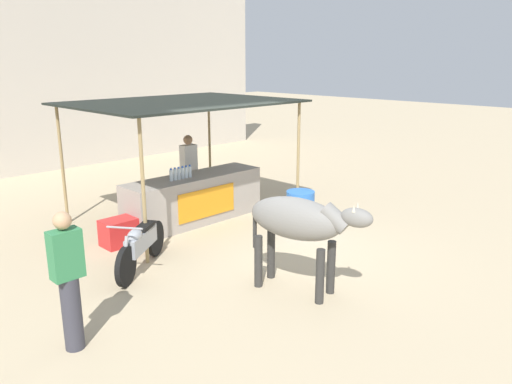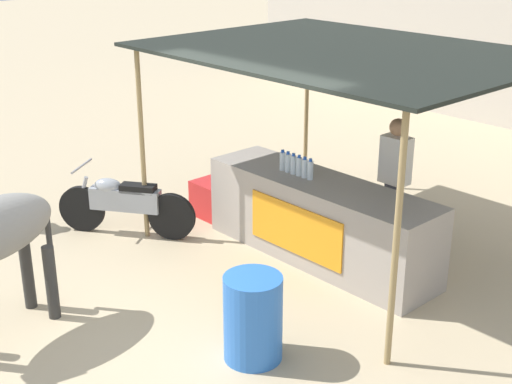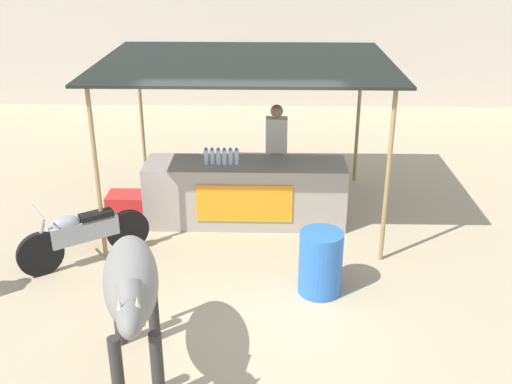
% 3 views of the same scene
% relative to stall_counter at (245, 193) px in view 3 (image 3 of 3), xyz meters
% --- Properties ---
extents(ground_plane, '(60.00, 60.00, 0.00)m').
position_rel_stall_counter_xyz_m(ground_plane, '(0.00, -2.20, -0.48)').
color(ground_plane, tan).
extents(stall_counter, '(3.00, 0.82, 0.96)m').
position_rel_stall_counter_xyz_m(stall_counter, '(0.00, 0.00, 0.00)').
color(stall_counter, '#9E9389').
rests_on(stall_counter, ground).
extents(stall_awning, '(4.20, 3.20, 2.42)m').
position_rel_stall_counter_xyz_m(stall_awning, '(0.00, 0.30, 1.85)').
color(stall_awning, black).
rests_on(stall_awning, ground).
extents(water_bottle_row, '(0.52, 0.07, 0.25)m').
position_rel_stall_counter_xyz_m(water_bottle_row, '(-0.35, -0.05, 0.59)').
color(water_bottle_row, silver).
rests_on(water_bottle_row, stall_counter).
extents(vendor_behind_counter, '(0.34, 0.22, 1.65)m').
position_rel_stall_counter_xyz_m(vendor_behind_counter, '(0.47, 0.75, 0.37)').
color(vendor_behind_counter, '#383842').
rests_on(vendor_behind_counter, ground).
extents(cooler_box, '(0.60, 0.44, 0.48)m').
position_rel_stall_counter_xyz_m(cooler_box, '(-1.79, -0.10, -0.24)').
color(cooler_box, red).
rests_on(cooler_box, ground).
extents(water_barrel, '(0.53, 0.53, 0.82)m').
position_rel_stall_counter_xyz_m(water_barrel, '(1.00, -1.96, -0.07)').
color(water_barrel, blue).
rests_on(water_barrel, ground).
extents(cow, '(0.82, 1.85, 1.44)m').
position_rel_stall_counter_xyz_m(cow, '(-0.93, -3.54, 0.55)').
color(cow, gray).
rests_on(cow, ground).
extents(motorcycle_parked, '(1.52, 1.10, 0.90)m').
position_rel_stall_counter_xyz_m(motorcycle_parked, '(-2.11, -1.31, -0.05)').
color(motorcycle_parked, black).
rests_on(motorcycle_parked, ground).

